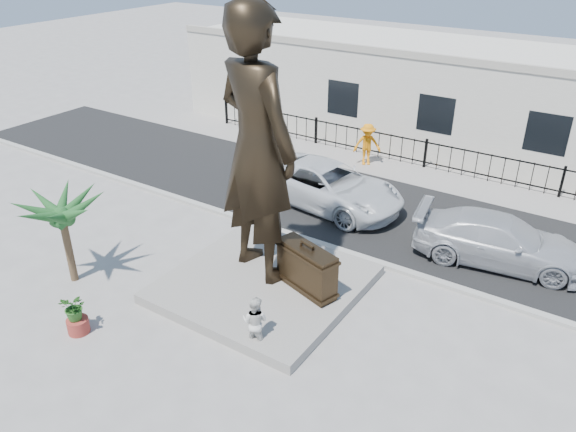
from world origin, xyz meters
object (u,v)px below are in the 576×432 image
at_px(statue, 257,147).
at_px(car_white, 328,185).
at_px(suitcase, 307,269).
at_px(tourist, 255,322).

height_order(statue, car_white, statue).
height_order(suitcase, car_white, suitcase).
height_order(tourist, car_white, car_white).
height_order(statue, suitcase, statue).
bearing_deg(car_white, statue, -165.36).
bearing_deg(suitcase, tourist, -72.60).
xyz_separation_m(tourist, car_white, (-2.44, 7.88, 0.11)).
distance_m(statue, tourist, 4.63).
relative_size(tourist, car_white, 0.24).
xyz_separation_m(statue, car_white, (-0.72, 5.29, -3.30)).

